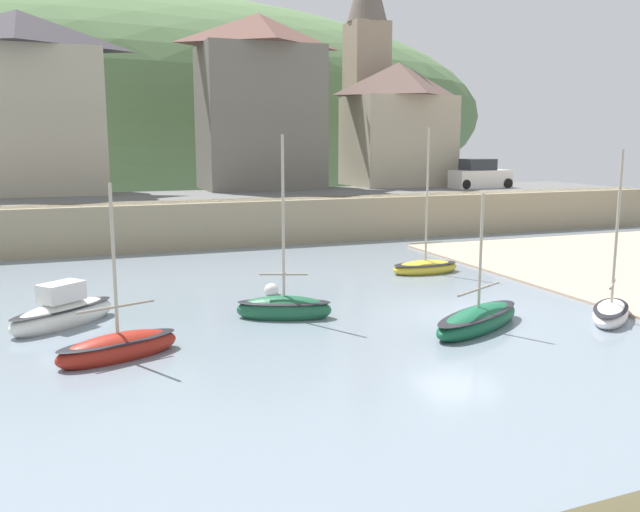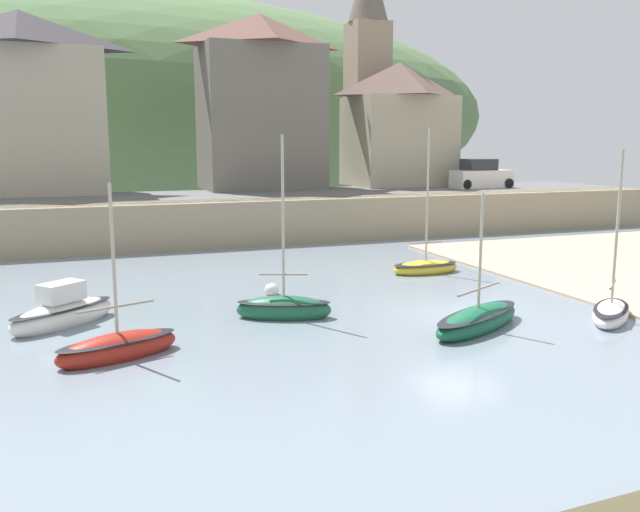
{
  "view_description": "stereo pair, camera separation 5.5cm",
  "coord_description": "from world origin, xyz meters",
  "px_view_note": "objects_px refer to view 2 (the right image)",
  "views": [
    {
      "loc": [
        -11.53,
        -18.3,
        5.58
      ],
      "look_at": [
        -3.65,
        3.02,
        1.65
      ],
      "focal_mm": 37.59,
      "sensor_mm": 36.0,
      "label": 1
    },
    {
      "loc": [
        -11.48,
        -18.32,
        5.58
      ],
      "look_at": [
        -3.65,
        3.02,
        1.65
      ],
      "focal_mm": 37.59,
      "sensor_mm": 36.0,
      "label": 2
    }
  ],
  "objects_px": {
    "waterfront_building_left": "(24,103)",
    "church_with_spire": "(368,62)",
    "fishing_boat_green": "(426,267)",
    "motorboat_with_cabin": "(284,308)",
    "rowboat_small_beached": "(63,313)",
    "parked_car_near_slipway": "(481,176)",
    "sailboat_white_hull": "(118,347)",
    "sailboat_blue_trim": "(611,312)",
    "mooring_buoy": "(272,290)",
    "sailboat_far_left": "(478,320)",
    "waterfront_building_centre": "(260,101)",
    "waterfront_building_right": "(399,123)"
  },
  "relations": [
    {
      "from": "sailboat_blue_trim",
      "to": "mooring_buoy",
      "type": "height_order",
      "value": "sailboat_blue_trim"
    },
    {
      "from": "sailboat_far_left",
      "to": "motorboat_with_cabin",
      "type": "distance_m",
      "value": 6.02
    },
    {
      "from": "church_with_spire",
      "to": "waterfront_building_left",
      "type": "bearing_deg",
      "value": -170.42
    },
    {
      "from": "waterfront_building_right",
      "to": "rowboat_small_beached",
      "type": "bearing_deg",
      "value": -135.32
    },
    {
      "from": "sailboat_white_hull",
      "to": "motorboat_with_cabin",
      "type": "xyz_separation_m",
      "value": [
        5.22,
        2.34,
        0.03
      ]
    },
    {
      "from": "waterfront_building_right",
      "to": "sailboat_far_left",
      "type": "height_order",
      "value": "waterfront_building_right"
    },
    {
      "from": "sailboat_white_hull",
      "to": "rowboat_small_beached",
      "type": "height_order",
      "value": "sailboat_white_hull"
    },
    {
      "from": "church_with_spire",
      "to": "fishing_boat_green",
      "type": "relative_size",
      "value": 2.78
    },
    {
      "from": "waterfront_building_left",
      "to": "church_with_spire",
      "type": "distance_m",
      "value": 24.3
    },
    {
      "from": "church_with_spire",
      "to": "motorboat_with_cabin",
      "type": "height_order",
      "value": "church_with_spire"
    },
    {
      "from": "waterfront_building_centre",
      "to": "sailboat_blue_trim",
      "type": "distance_m",
      "value": 28.87
    },
    {
      "from": "sailboat_white_hull",
      "to": "mooring_buoy",
      "type": "relative_size",
      "value": 8.93
    },
    {
      "from": "waterfront_building_centre",
      "to": "rowboat_small_beached",
      "type": "xyz_separation_m",
      "value": [
        -12.35,
        -22.23,
        -7.71
      ]
    },
    {
      "from": "waterfront_building_left",
      "to": "mooring_buoy",
      "type": "relative_size",
      "value": 19.91
    },
    {
      "from": "rowboat_small_beached",
      "to": "parked_car_near_slipway",
      "type": "relative_size",
      "value": 0.85
    },
    {
      "from": "fishing_boat_green",
      "to": "motorboat_with_cabin",
      "type": "bearing_deg",
      "value": -149.09
    },
    {
      "from": "sailboat_white_hull",
      "to": "parked_car_near_slipway",
      "type": "xyz_separation_m",
      "value": [
        25.1,
        21.53,
        2.91
      ]
    },
    {
      "from": "waterfront_building_left",
      "to": "church_with_spire",
      "type": "xyz_separation_m",
      "value": [
        23.69,
        4.0,
        3.62
      ]
    },
    {
      "from": "waterfront_building_left",
      "to": "parked_car_near_slipway",
      "type": "height_order",
      "value": "waterfront_building_left"
    },
    {
      "from": "church_with_spire",
      "to": "parked_car_near_slipway",
      "type": "relative_size",
      "value": 4.2
    },
    {
      "from": "waterfront_building_centre",
      "to": "rowboat_small_beached",
      "type": "height_order",
      "value": "waterfront_building_centre"
    },
    {
      "from": "church_with_spire",
      "to": "parked_car_near_slipway",
      "type": "xyz_separation_m",
      "value": [
        4.68,
        -8.5,
        -8.17
      ]
    },
    {
      "from": "waterfront_building_left",
      "to": "waterfront_building_centre",
      "type": "bearing_deg",
      "value": 0.0
    },
    {
      "from": "church_with_spire",
      "to": "parked_car_near_slipway",
      "type": "height_order",
      "value": "church_with_spire"
    },
    {
      "from": "waterfront_building_centre",
      "to": "church_with_spire",
      "type": "relative_size",
      "value": 0.65
    },
    {
      "from": "sailboat_far_left",
      "to": "mooring_buoy",
      "type": "xyz_separation_m",
      "value": [
        -4.55,
        6.5,
        -0.12
      ]
    },
    {
      "from": "church_with_spire",
      "to": "parked_car_near_slipway",
      "type": "bearing_deg",
      "value": -61.15
    },
    {
      "from": "waterfront_building_left",
      "to": "waterfront_building_centre",
      "type": "height_order",
      "value": "waterfront_building_centre"
    },
    {
      "from": "sailboat_blue_trim",
      "to": "waterfront_building_right",
      "type": "bearing_deg",
      "value": 36.13
    },
    {
      "from": "waterfront_building_right",
      "to": "motorboat_with_cabin",
      "type": "relative_size",
      "value": 1.44
    },
    {
      "from": "fishing_boat_green",
      "to": "sailboat_blue_trim",
      "type": "height_order",
      "value": "fishing_boat_green"
    },
    {
      "from": "waterfront_building_centre",
      "to": "waterfront_building_left",
      "type": "bearing_deg",
      "value": 180.0
    },
    {
      "from": "waterfront_building_right",
      "to": "sailboat_white_hull",
      "type": "relative_size",
      "value": 1.81
    },
    {
      "from": "parked_car_near_slipway",
      "to": "waterfront_building_centre",
      "type": "bearing_deg",
      "value": 160.71
    },
    {
      "from": "waterfront_building_left",
      "to": "sailboat_blue_trim",
      "type": "bearing_deg",
      "value": -56.75
    },
    {
      "from": "sailboat_blue_trim",
      "to": "motorboat_with_cabin",
      "type": "relative_size",
      "value": 0.92
    },
    {
      "from": "motorboat_with_cabin",
      "to": "sailboat_blue_trim",
      "type": "bearing_deg",
      "value": -0.68
    },
    {
      "from": "sailboat_white_hull",
      "to": "parked_car_near_slipway",
      "type": "relative_size",
      "value": 1.14
    },
    {
      "from": "waterfront_building_right",
      "to": "sailboat_white_hull",
      "type": "distance_m",
      "value": 34.13
    },
    {
      "from": "waterfront_building_left",
      "to": "mooring_buoy",
      "type": "bearing_deg",
      "value": -66.13
    },
    {
      "from": "parked_car_near_slipway",
      "to": "sailboat_far_left",
      "type": "bearing_deg",
      "value": -125.04
    },
    {
      "from": "fishing_boat_green",
      "to": "sailboat_blue_trim",
      "type": "bearing_deg",
      "value": -80.44
    },
    {
      "from": "church_with_spire",
      "to": "parked_car_near_slipway",
      "type": "distance_m",
      "value": 12.69
    },
    {
      "from": "church_with_spire",
      "to": "mooring_buoy",
      "type": "relative_size",
      "value": 32.87
    },
    {
      "from": "waterfront_building_left",
      "to": "rowboat_small_beached",
      "type": "relative_size",
      "value": 3.0
    },
    {
      "from": "sailboat_blue_trim",
      "to": "fishing_boat_green",
      "type": "bearing_deg",
      "value": 60.0
    },
    {
      "from": "waterfront_building_left",
      "to": "parked_car_near_slipway",
      "type": "xyz_separation_m",
      "value": [
        28.37,
        -4.5,
        -4.55
      ]
    },
    {
      "from": "waterfront_building_left",
      "to": "fishing_boat_green",
      "type": "height_order",
      "value": "waterfront_building_left"
    },
    {
      "from": "sailboat_blue_trim",
      "to": "motorboat_with_cabin",
      "type": "xyz_separation_m",
      "value": [
        -9.55,
        3.84,
        0.05
      ]
    },
    {
      "from": "sailboat_blue_trim",
      "to": "sailboat_white_hull",
      "type": "xyz_separation_m",
      "value": [
        -14.77,
        1.5,
        0.02
      ]
    }
  ]
}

